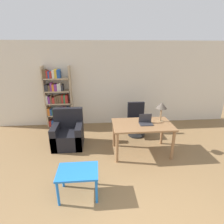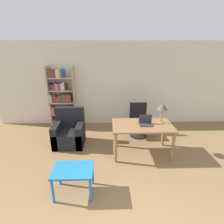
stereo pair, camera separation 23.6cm
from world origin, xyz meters
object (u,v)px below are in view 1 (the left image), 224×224
(laptop, at_px, (146,122))
(side_table_blue, at_px, (78,174))
(table_lamp, at_px, (162,106))
(armchair, at_px, (68,134))
(desk, at_px, (142,128))
(office_chair, at_px, (136,121))
(bookshelf, at_px, (58,100))

(laptop, xyz_separation_m, side_table_blue, (-1.50, -1.24, -0.39))
(table_lamp, height_order, armchair, table_lamp)
(desk, relative_size, armchair, 1.46)
(table_lamp, distance_m, side_table_blue, 2.44)
(desk, distance_m, table_lamp, 0.69)
(laptop, bearing_deg, desk, -178.62)
(office_chair, bearing_deg, armchair, -166.02)
(office_chair, bearing_deg, desk, -95.06)
(desk, bearing_deg, table_lamp, 13.52)
(laptop, distance_m, table_lamp, 0.53)
(laptop, distance_m, side_table_blue, 1.99)
(office_chair, distance_m, side_table_blue, 2.71)
(armchair, bearing_deg, bookshelf, 110.73)
(side_table_blue, bearing_deg, armchair, 103.78)
(office_chair, relative_size, bookshelf, 0.49)
(laptop, xyz_separation_m, armchair, (-1.93, 0.52, -0.51))
(side_table_blue, height_order, bookshelf, bookshelf)
(desk, height_order, table_lamp, table_lamp)
(office_chair, height_order, side_table_blue, office_chair)
(desk, relative_size, office_chair, 1.46)
(laptop, height_order, side_table_blue, laptop)
(laptop, bearing_deg, table_lamp, 15.70)
(office_chair, xyz_separation_m, bookshelf, (-2.42, 0.76, 0.48))
(desk, xyz_separation_m, side_table_blue, (-1.43, -1.24, -0.23))
(armchair, bearing_deg, laptop, -14.97)
(laptop, height_order, office_chair, laptop)
(table_lamp, bearing_deg, laptop, -164.30)
(bookshelf, bearing_deg, office_chair, -17.41)
(bookshelf, bearing_deg, desk, -37.10)
(office_chair, xyz_separation_m, armchair, (-1.95, -0.48, -0.12))
(office_chair, bearing_deg, side_table_blue, -124.01)
(desk, xyz_separation_m, armchair, (-1.86, 0.52, -0.35))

